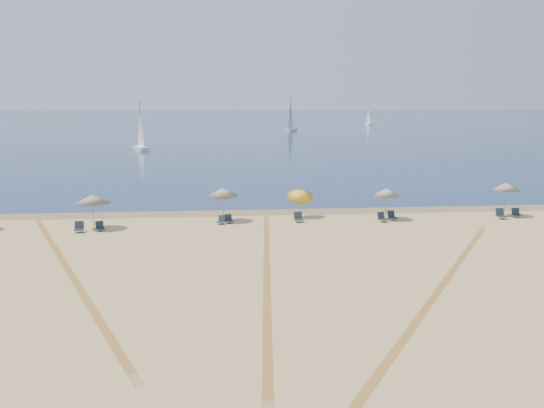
{
  "coord_description": "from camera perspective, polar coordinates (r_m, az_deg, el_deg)",
  "views": [
    {
      "loc": [
        -3.84,
        -20.69,
        8.45
      ],
      "look_at": [
        0.0,
        20.0,
        1.3
      ],
      "focal_mm": 39.8,
      "sensor_mm": 36.0,
      "label": 1
    }
  ],
  "objects": [
    {
      "name": "sailboat_1",
      "position": [
        202.21,
        9.1,
        7.98
      ],
      "size": [
        1.58,
        4.59,
        6.7
      ],
      "rotation": [
        0.0,
        0.0,
        0.1
      ],
      "color": "white",
      "rests_on": "ocean"
    },
    {
      "name": "umbrella_1",
      "position": [
        41.04,
        -16.63,
        0.47
      ],
      "size": [
        2.28,
        2.28,
        2.34
      ],
      "color": "gray",
      "rests_on": "ground"
    },
    {
      "name": "sailboat_0",
      "position": [
        103.24,
        -12.32,
        6.38
      ],
      "size": [
        3.26,
        5.66,
        8.22
      ],
      "rotation": [
        0.0,
        0.0,
        0.36
      ],
      "color": "white",
      "rests_on": "ocean"
    },
    {
      "name": "chair_2",
      "position": [
        40.59,
        -17.78,
        -2.13
      ],
      "size": [
        0.66,
        0.75,
        0.7
      ],
      "rotation": [
        0.0,
        0.0,
        0.13
      ],
      "color": "black",
      "rests_on": "ground"
    },
    {
      "name": "chair_6",
      "position": [
        41.91,
        2.52,
        -1.29
      ],
      "size": [
        0.61,
        0.71,
        0.69
      ],
      "rotation": [
        0.0,
        0.0,
        0.07
      ],
      "color": "black",
      "rests_on": "ground"
    },
    {
      "name": "chair_8",
      "position": [
        43.3,
        11.29,
        -1.13
      ],
      "size": [
        0.72,
        0.78,
        0.67
      ],
      "rotation": [
        0.0,
        0.0,
        0.28
      ],
      "color": "black",
      "rests_on": "ground"
    },
    {
      "name": "umbrella_5",
      "position": [
        46.83,
        21.26,
        1.56
      ],
      "size": [
        1.95,
        1.95,
        2.53
      ],
      "color": "gray",
      "rests_on": "ground"
    },
    {
      "name": "sailboat_2",
      "position": [
        160.16,
        1.76,
        7.88
      ],
      "size": [
        4.19,
        6.17,
        9.14
      ],
      "rotation": [
        0.0,
        0.0,
        -0.47
      ],
      "color": "white",
      "rests_on": "ocean"
    },
    {
      "name": "chair_9",
      "position": [
        46.01,
        20.83,
        -0.91
      ],
      "size": [
        0.67,
        0.76,
        0.74
      ],
      "rotation": [
        0.0,
        0.0,
        0.09
      ],
      "color": "black",
      "rests_on": "ground"
    },
    {
      "name": "umbrella_2",
      "position": [
        41.89,
        -4.66,
        1.16
      ],
      "size": [
        2.04,
        2.08,
        2.46
      ],
      "color": "gray",
      "rests_on": "ground"
    },
    {
      "name": "chair_3",
      "position": [
        40.66,
        -15.97,
        -2.07
      ],
      "size": [
        0.71,
        0.76,
        0.62
      ],
      "rotation": [
        0.0,
        0.0,
        0.39
      ],
      "color": "black",
      "rests_on": "ground"
    },
    {
      "name": "chair_7",
      "position": [
        42.64,
        10.38,
        -1.27
      ],
      "size": [
        0.74,
        0.8,
        0.66
      ],
      "rotation": [
        0.0,
        0.0,
        0.38
      ],
      "color": "black",
      "rests_on": "ground"
    },
    {
      "name": "wet_sand",
      "position": [
        45.64,
        -0.47,
        -0.74
      ],
      "size": [
        500.0,
        500.0,
        0.0
      ],
      "primitive_type": "plane",
      "color": "olive",
      "rests_on": "ground"
    },
    {
      "name": "ground",
      "position": [
        22.68,
        4.86,
        -11.99
      ],
      "size": [
        160.0,
        160.0,
        0.0
      ],
      "primitive_type": "plane",
      "color": "tan",
      "rests_on": "ground"
    },
    {
      "name": "umbrella_4",
      "position": [
        43.21,
        10.75,
        1.11
      ],
      "size": [
        1.9,
        1.9,
        2.3
      ],
      "color": "gray",
      "rests_on": "ground"
    },
    {
      "name": "ocean",
      "position": [
        245.87,
        -4.54,
        7.92
      ],
      "size": [
        500.0,
        500.0,
        0.0
      ],
      "primitive_type": "plane",
      "color": "#0C2151",
      "rests_on": "ground"
    },
    {
      "name": "chair_5",
      "position": [
        41.53,
        -4.11,
        -1.46
      ],
      "size": [
        0.68,
        0.74,
        0.61
      ],
      "rotation": [
        0.0,
        0.0,
        0.36
      ],
      "color": "black",
      "rests_on": "ground"
    },
    {
      "name": "tire_tracks",
      "position": [
        29.79,
        -1.81,
        -6.55
      ],
      "size": [
        55.95,
        42.98,
        0.0
      ],
      "color": "tan",
      "rests_on": "ground"
    },
    {
      "name": "chair_4",
      "position": [
        41.33,
        -4.83,
        -1.55
      ],
      "size": [
        0.65,
        0.7,
        0.59
      ],
      "rotation": [
        0.0,
        0.0,
        -0.36
      ],
      "color": "black",
      "rests_on": "ground"
    },
    {
      "name": "chair_10",
      "position": [
        46.94,
        22.08,
        -0.82
      ],
      "size": [
        0.64,
        0.72,
        0.66
      ],
      "rotation": [
        0.0,
        0.0,
        -0.15
      ],
      "color": "black",
      "rests_on": "ground"
    },
    {
      "name": "umbrella_3",
      "position": [
        43.15,
        2.7,
        0.98
      ],
      "size": [
        1.89,
        1.94,
        2.42
      ],
      "color": "gray",
      "rests_on": "ground"
    }
  ]
}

